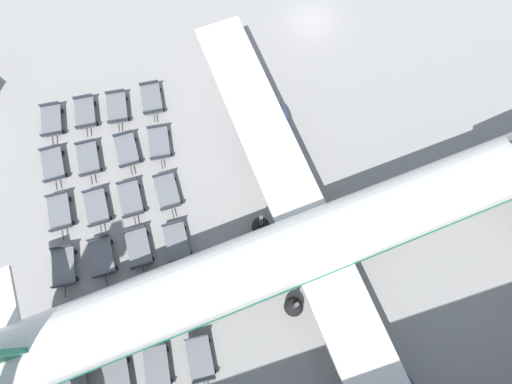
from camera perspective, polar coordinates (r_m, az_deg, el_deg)
The scene contains 26 objects.
ground_plane at distance 36.27m, azimuth 7.95°, elevation 23.08°, with size 500.00×500.00×0.00m, color gray.
airplane at distance 23.97m, azimuth 10.67°, elevation -6.28°, with size 35.33×42.95×12.02m.
baggage_dolly_row_near_col_a at distance 33.52m, azimuth -27.16°, elevation 9.03°, with size 3.34×1.74×0.92m.
baggage_dolly_row_near_col_b at distance 31.82m, azimuth -26.98°, elevation 3.49°, with size 3.29×1.58×0.92m.
baggage_dolly_row_near_col_c at distance 30.31m, azimuth -26.23°, elevation -2.61°, with size 3.30×1.62×0.92m.
baggage_dolly_row_near_col_d at distance 29.22m, azimuth -25.75°, elevation -9.59°, with size 3.34×1.75×0.92m.
baggage_dolly_row_near_col_e at distance 28.57m, azimuth -25.08°, elevation -16.93°, with size 3.35×1.78×0.92m.
baggage_dolly_row_mid_a_col_a at distance 32.81m, azimuth -23.20°, elevation 10.31°, with size 3.33×1.72×0.92m.
baggage_dolly_row_mid_a_col_b at distance 30.95m, azimuth -22.81°, elevation 4.36°, with size 3.31×1.64×0.92m.
baggage_dolly_row_mid_a_col_c at distance 29.38m, azimuth -21.78°, elevation -2.08°, with size 3.28×1.58×0.92m.
baggage_dolly_row_mid_a_col_d at distance 28.37m, azimuth -21.12°, elevation -8.64°, with size 3.29×1.60×0.92m.
baggage_dolly_row_mid_a_col_e at distance 27.69m, azimuth -20.19°, elevation -16.26°, with size 3.29×1.58×0.92m.
baggage_dolly_row_mid_a_col_f at distance 27.53m, azimuth -19.13°, elevation -23.96°, with size 3.30×1.63×0.92m.
baggage_dolly_row_mid_b_col_a at distance 32.18m, azimuth -19.21°, elevation 11.25°, with size 3.35×1.77×0.92m.
baggage_dolly_row_mid_b_col_b at distance 30.29m, azimuth -17.95°, elevation 5.67°, with size 3.29×1.59×0.92m.
baggage_dolly_row_mid_b_col_c at distance 28.79m, azimuth -17.46°, elevation -0.98°, with size 3.30×1.61×0.92m.
baggage_dolly_row_mid_b_col_d at distance 27.72m, azimuth -16.39°, elevation -7.68°, with size 3.29×1.59×0.92m.
baggage_dolly_row_mid_b_col_e at distance 27.07m, azimuth -15.45°, elevation -15.30°, with size 3.33×1.70×0.92m.
baggage_dolly_row_mid_b_col_f at distance 26.87m, azimuth -13.95°, elevation -23.22°, with size 3.34×1.74×0.92m.
baggage_dolly_row_far_col_a at distance 31.85m, azimuth -14.67°, elevation 12.71°, with size 3.34×1.73×0.92m.
baggage_dolly_row_far_col_b at distance 29.90m, azimuth -13.65°, elevation 6.77°, with size 3.35×1.78×0.92m.
baggage_dolly_row_far_col_c at distance 28.32m, azimuth -12.55°, elevation 0.05°, with size 3.28×1.58×0.92m.
baggage_dolly_row_far_col_d at distance 27.21m, azimuth -11.23°, elevation -7.01°, with size 3.30×1.62×0.92m.
baggage_dolly_row_far_col_e at distance 26.56m, azimuth -9.77°, elevation -14.45°, with size 3.35×1.77×0.92m.
baggage_dolly_row_far_col_f at distance 26.39m, azimuth -7.96°, elevation -22.54°, with size 3.33×1.70×0.92m.
stand_guidance_stripe at distance 26.86m, azimuth -8.51°, elevation -17.10°, with size 2.14×25.15×0.01m.
Camera 1 is at (21.79, -11.59, 26.58)m, focal length 28.00 mm.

